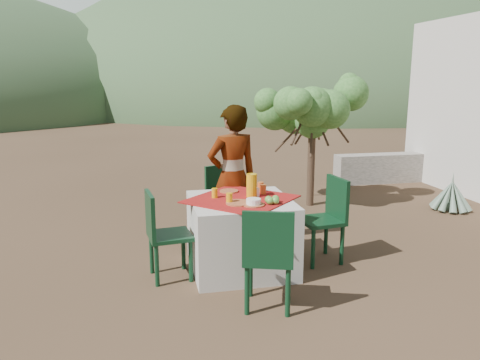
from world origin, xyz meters
name	(u,v)px	position (x,y,z in m)	size (l,w,h in m)	color
ground	(267,261)	(0.00, 0.00, 0.00)	(160.00, 160.00, 0.00)	#3A291A
table	(241,234)	(-0.32, -0.14, 0.38)	(1.30, 1.30, 0.76)	beige
chair_far	(224,197)	(-0.30, 1.01, 0.49)	(0.53, 0.53, 0.89)	black
chair_near	(268,255)	(-0.29, -1.08, 0.51)	(0.54, 0.54, 0.92)	black
chair_left	(162,231)	(-1.14, -0.22, 0.49)	(0.46, 0.46, 0.89)	black
chair_right	(327,215)	(0.65, -0.11, 0.51)	(0.48, 0.48, 0.93)	black
person	(232,177)	(-0.28, 0.54, 0.84)	(0.61, 0.40, 1.68)	#8C6651
shrub_tree	(315,116)	(1.34, 2.16, 1.40)	(1.51, 1.48, 1.78)	#443022
agave	(451,196)	(3.29, 1.38, 0.22)	(0.62, 0.61, 0.65)	slate
stone_wall	(399,167)	(3.60, 3.40, 0.28)	(2.60, 0.35, 0.55)	gray
hill_near_right	(290,101)	(12.00, 36.00, 0.00)	(48.00, 48.00, 20.00)	#385831
hill_far_center	(114,96)	(-4.00, 52.00, 0.00)	(60.00, 60.00, 24.00)	slate
hill_far_right	(393,95)	(28.00, 46.00, 0.00)	(36.00, 36.00, 14.00)	slate
plate_far	(229,191)	(-0.39, 0.18, 0.77)	(0.21, 0.21, 0.01)	brown
plate_near	(239,203)	(-0.38, -0.33, 0.77)	(0.26, 0.26, 0.01)	brown
glass_far	(215,193)	(-0.58, -0.04, 0.81)	(0.06, 0.06, 0.10)	#E8A30E
glass_near	(229,198)	(-0.47, -0.29, 0.81)	(0.06, 0.06, 0.10)	#E8A30E
juice_pitcher	(252,185)	(-0.20, -0.09, 0.88)	(0.11, 0.11, 0.24)	#E8A30E
bowl_plate	(253,205)	(-0.26, -0.42, 0.77)	(0.22, 0.22, 0.01)	brown
white_bowl	(254,201)	(-0.26, -0.42, 0.80)	(0.14, 0.14, 0.05)	white
jar_left	(263,189)	(-0.05, 0.00, 0.81)	(0.06, 0.06, 0.10)	#D25F25
jar_right	(261,187)	(-0.05, 0.11, 0.82)	(0.07, 0.07, 0.11)	#D25F25
napkin_holder	(256,192)	(-0.15, -0.08, 0.81)	(0.07, 0.04, 0.09)	white
fruit_cluster	(272,200)	(-0.06, -0.40, 0.80)	(0.15, 0.14, 0.07)	#599D39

